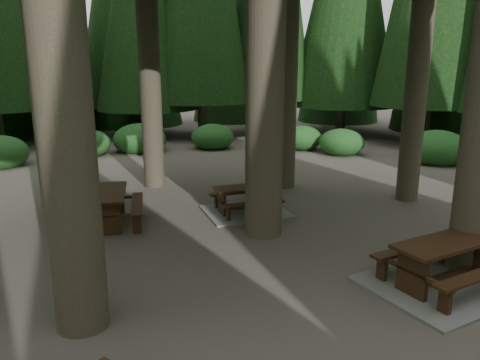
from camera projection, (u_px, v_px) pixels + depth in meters
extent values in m
plane|color=#544E44|center=(231.00, 239.00, 10.39)|extent=(80.00, 80.00, 0.00)
cube|color=gray|center=(442.00, 285.00, 8.17)|extent=(3.00, 2.72, 0.05)
cube|color=#321A0F|center=(447.00, 243.00, 7.97)|extent=(2.10, 1.30, 0.07)
cube|color=#321A0F|center=(414.00, 248.00, 8.61)|extent=(1.96, 0.84, 0.05)
cube|color=#321A0F|center=(479.00, 275.00, 7.50)|extent=(1.96, 0.84, 0.05)
cube|color=#321A0F|center=(412.00, 276.00, 7.71)|extent=(0.26, 0.60, 0.78)
cube|color=#321A0F|center=(412.00, 272.00, 7.69)|extent=(0.55, 1.54, 0.07)
cube|color=#321A0F|center=(473.00, 257.00, 8.44)|extent=(0.26, 0.60, 0.78)
cube|color=#321A0F|center=(474.00, 254.00, 8.43)|extent=(0.55, 1.54, 0.07)
cube|color=#321A0F|center=(443.00, 276.00, 8.12)|extent=(1.59, 0.56, 0.09)
cube|color=#321A0F|center=(109.00, 193.00, 11.14)|extent=(0.76, 1.91, 0.06)
cube|color=#321A0F|center=(83.00, 207.00, 11.09)|extent=(0.28, 1.90, 0.05)
cube|color=#321A0F|center=(137.00, 204.00, 11.33)|extent=(0.28, 1.90, 0.05)
cube|color=#321A0F|center=(108.00, 219.00, 10.52)|extent=(0.58, 0.09, 0.76)
cube|color=#321A0F|center=(108.00, 216.00, 10.50)|extent=(1.53, 0.10, 0.06)
cube|color=#321A0F|center=(112.00, 200.00, 11.96)|extent=(0.58, 0.09, 0.76)
cube|color=#321A0F|center=(112.00, 198.00, 11.94)|extent=(1.53, 0.10, 0.06)
cube|color=#321A0F|center=(111.00, 217.00, 11.28)|extent=(0.10, 1.58, 0.08)
cube|color=gray|center=(246.00, 212.00, 12.17)|extent=(2.28, 1.96, 0.05)
cube|color=#321A0F|center=(246.00, 188.00, 12.02)|extent=(1.69, 0.83, 0.05)
cube|color=#321A0F|center=(239.00, 192.00, 12.58)|extent=(1.64, 0.43, 0.05)
cube|color=#321A0F|center=(253.00, 203.00, 11.59)|extent=(1.64, 0.43, 0.05)
cube|color=#321A0F|center=(222.00, 203.00, 11.89)|extent=(0.13, 0.50, 0.65)
cube|color=#321A0F|center=(222.00, 201.00, 11.88)|extent=(0.24, 1.31, 0.05)
cube|color=#321A0F|center=(269.00, 198.00, 12.31)|extent=(0.13, 0.50, 0.65)
cube|color=#321A0F|center=(269.00, 196.00, 12.29)|extent=(0.24, 1.31, 0.05)
cube|color=#321A0F|center=(246.00, 207.00, 12.14)|extent=(1.35, 0.24, 0.07)
ellipsoid|color=#205F23|center=(437.00, 152.00, 18.29)|extent=(2.42, 2.42, 1.49)
ellipsoid|color=#205F23|center=(341.00, 145.00, 19.81)|extent=(1.90, 1.90, 1.17)
ellipsoid|color=#205F23|center=(301.00, 140.00, 20.96)|extent=(1.84, 1.84, 1.13)
ellipsoid|color=#205F23|center=(213.00, 139.00, 21.22)|extent=(1.95, 1.95, 1.20)
ellipsoid|color=#205F23|center=(140.00, 142.00, 20.54)|extent=(2.31, 2.31, 1.42)
ellipsoid|color=#205F23|center=(87.00, 146.00, 19.50)|extent=(1.93, 1.93, 1.19)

